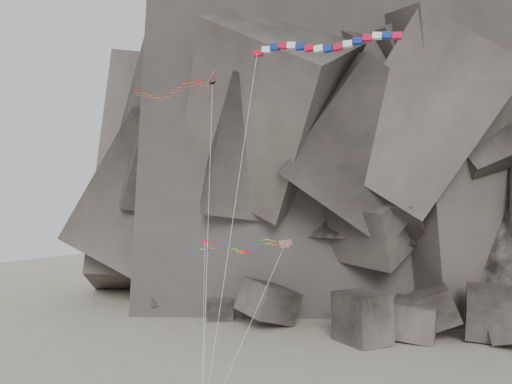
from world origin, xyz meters
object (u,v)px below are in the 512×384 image
at_px(delta_kite, 169,90).
at_px(pennant_kite, 204,275).
at_px(banner_kite, 323,46).
at_px(parafoil_kite, 230,246).

height_order(delta_kite, pennant_kite, delta_kite).
relative_size(delta_kite, pennant_kite, 2.18).
height_order(delta_kite, banner_kite, banner_kite).
distance_m(delta_kite, pennant_kite, 20.28).
relative_size(banner_kite, parafoil_kite, 2.23).
distance_m(parafoil_kite, pennant_kite, 6.24).
xyz_separation_m(delta_kite, pennant_kite, (7.17, -5.14, -18.26)).
xyz_separation_m(banner_kite, pennant_kite, (-10.04, -3.16, -20.07)).
bearing_deg(pennant_kite, parafoil_kite, 73.73).
bearing_deg(parafoil_kite, banner_kite, -9.56).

